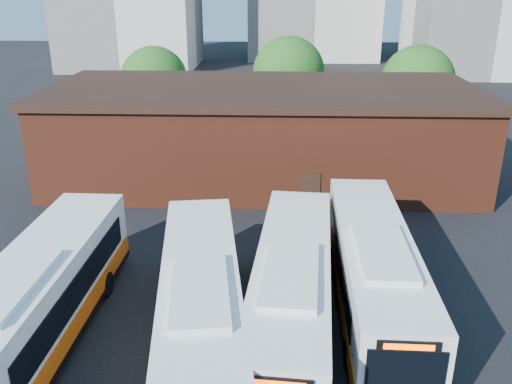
{
  "coord_description": "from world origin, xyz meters",
  "views": [
    {
      "loc": [
        0.94,
        -16.17,
        13.0
      ],
      "look_at": [
        0.04,
        7.19,
        3.82
      ],
      "focal_mm": 38.0,
      "sensor_mm": 36.0,
      "label": 1
    }
  ],
  "objects_px": {
    "bus_west": "(37,307)",
    "bus_mideast": "(292,297)",
    "bus_midwest": "(201,312)",
    "bus_east": "(373,275)"
  },
  "relations": [
    {
      "from": "bus_mideast",
      "to": "bus_east",
      "type": "height_order",
      "value": "bus_east"
    },
    {
      "from": "bus_east",
      "to": "bus_west",
      "type": "bearing_deg",
      "value": -165.99
    },
    {
      "from": "bus_west",
      "to": "bus_east",
      "type": "height_order",
      "value": "bus_west"
    },
    {
      "from": "bus_midwest",
      "to": "bus_east",
      "type": "xyz_separation_m",
      "value": [
        6.72,
        2.88,
        0.02
      ]
    },
    {
      "from": "bus_midwest",
      "to": "bus_mideast",
      "type": "relative_size",
      "value": 1.0
    },
    {
      "from": "bus_midwest",
      "to": "bus_mideast",
      "type": "bearing_deg",
      "value": 11.03
    },
    {
      "from": "bus_west",
      "to": "bus_mideast",
      "type": "height_order",
      "value": "bus_west"
    },
    {
      "from": "bus_west",
      "to": "bus_mideast",
      "type": "bearing_deg",
      "value": 8.06
    },
    {
      "from": "bus_midwest",
      "to": "bus_mideast",
      "type": "distance_m",
      "value": 3.53
    },
    {
      "from": "bus_midwest",
      "to": "bus_mideast",
      "type": "xyz_separation_m",
      "value": [
        3.34,
        1.15,
        0.0
      ]
    }
  ]
}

